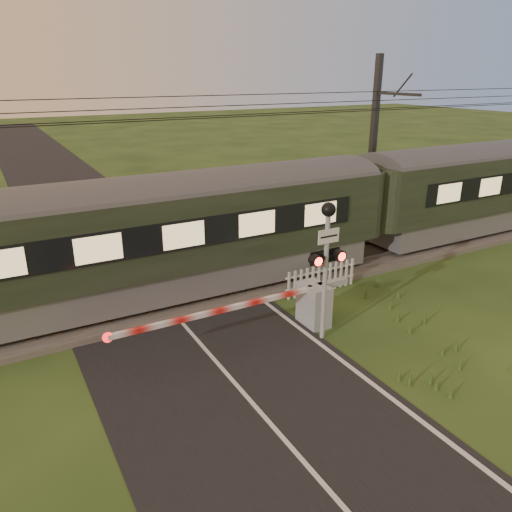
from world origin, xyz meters
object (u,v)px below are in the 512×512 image
train (364,205)px  crossing_signal (327,248)px  picket_fence (321,278)px  boom_gate (306,304)px  catenary_mast (374,145)px

train → crossing_signal: 6.64m
picket_fence → train: bearing=30.5°
boom_gate → catenary_mast: 9.86m
crossing_signal → catenary_mast: (7.26, 6.60, 1.27)m
picket_fence → catenary_mast: 7.66m
crossing_signal → catenary_mast: bearing=42.3°
boom_gate → catenary_mast: catenary_mast is taller
boom_gate → picket_fence: bearing=43.7°
boom_gate → crossing_signal: bearing=-87.7°
catenary_mast → train: bearing=-135.6°
catenary_mast → picket_fence: bearing=-143.1°
boom_gate → crossing_signal: 2.06m
train → boom_gate: (-5.00, -3.60, -1.42)m
crossing_signal → catenary_mast: size_ratio=0.51×
train → picket_fence: train is taller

